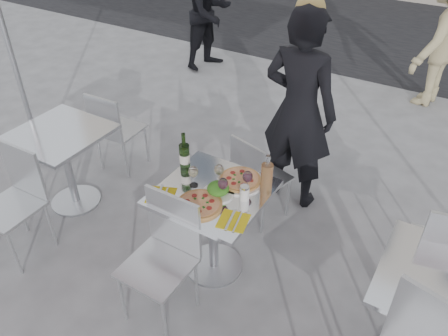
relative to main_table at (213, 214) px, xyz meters
The scene contains 24 objects.
ground 0.54m from the main_table, ahead, with size 80.00×80.00×0.00m, color slate.
street_asphalt 6.52m from the main_table, 90.00° to the left, with size 24.00×5.00×0.00m, color black.
main_table is the anchor object (origin of this frame).
side_table_left 1.50m from the main_table, behind, with size 0.72×0.72×0.75m.
side_table_right 1.50m from the main_table, ahead, with size 0.72×0.72×0.75m.
chair_far 0.64m from the main_table, 89.11° to the left, with size 0.47×0.47×0.83m.
chair_near 0.45m from the main_table, 101.35° to the right, with size 0.41×0.43×0.91m.
side_chair_lfar 1.62m from the main_table, 158.38° to the left, with size 0.40×0.41×0.85m.
side_chair_lnear 1.51m from the main_table, 158.32° to the right, with size 0.41×0.43×0.89m.
woman_diner 1.17m from the main_table, 82.88° to the left, with size 0.65×0.42×1.77m, color black.
pedestrian_a 3.99m from the main_table, 122.98° to the left, with size 0.76×0.60×1.57m, color black.
pedestrian_b 3.86m from the main_table, 77.87° to the left, with size 1.08×0.62×1.68m, color tan.
pizza_near 0.28m from the main_table, 87.65° to the right, with size 0.30×0.30×0.02m.
pizza_far 0.31m from the main_table, 59.80° to the left, with size 0.33×0.33×0.03m.
salad_plate 0.25m from the main_table, ahead, with size 0.22×0.22×0.09m.
wine_bottle 0.46m from the main_table, 159.01° to the left, with size 0.07×0.08×0.29m.
carafe 0.49m from the main_table, 30.61° to the left, with size 0.08×0.08×0.29m.
sugar_shaker 0.35m from the main_table, ahead, with size 0.06×0.06×0.11m.
wineglass_white_a 0.35m from the main_table, behind, with size 0.07×0.07×0.16m.
wineglass_white_b 0.33m from the main_table, 94.86° to the left, with size 0.07×0.07×0.16m.
wineglass_red_a 0.33m from the main_table, 11.84° to the right, with size 0.07×0.07×0.16m.
wineglass_red_b 0.40m from the main_table, 33.35° to the left, with size 0.07×0.07×0.16m.
napkin_left 0.41m from the main_table, 141.22° to the right, with size 0.24×0.24×0.01m.
napkin_right 0.39m from the main_table, 34.22° to the right, with size 0.21×0.21×0.01m.
Camera 1 is at (1.26, -1.93, 2.61)m, focal length 35.00 mm.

